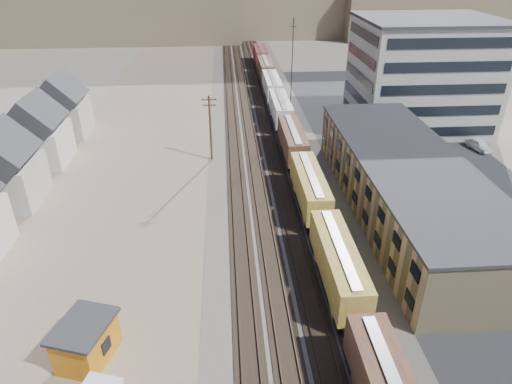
{
  "coord_description": "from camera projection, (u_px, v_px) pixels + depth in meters",
  "views": [
    {
      "loc": [
        -6.32,
        -21.87,
        29.01
      ],
      "look_at": [
        -2.92,
        25.7,
        3.0
      ],
      "focal_mm": 32.0,
      "sensor_mm": 36.0,
      "label": 1
    }
  ],
  "objects": [
    {
      "name": "office_tower",
      "position": [
        422.0,
        74.0,
        78.87
      ],
      "size": [
        22.6,
        18.6,
        18.45
      ],
      "color": "#9E998E",
      "rests_on": "ground"
    },
    {
      "name": "parked_car_blue",
      "position": [
        420.0,
        136.0,
        76.5
      ],
      "size": [
        5.04,
        5.33,
        1.4
      ],
      "primitive_type": "imported",
      "rotation": [
        0.0,
        0.0,
        0.71
      ],
      "color": "navy",
      "rests_on": "ground"
    },
    {
      "name": "utility_pole_north",
      "position": [
        210.0,
        127.0,
        67.15
      ],
      "size": [
        2.2,
        0.32,
        10.0
      ],
      "color": "#382619",
      "rests_on": "ground"
    },
    {
      "name": "parked_car_far",
      "position": [
        479.0,
        145.0,
        72.64
      ],
      "size": [
        3.06,
        5.29,
        1.69
      ],
      "primitive_type": "imported",
      "rotation": [
        0.0,
        0.0,
        0.23
      ],
      "color": "white",
      "rests_on": "ground"
    },
    {
      "name": "freight_train",
      "position": [
        286.0,
        123.0,
        75.87
      ],
      "size": [
        3.0,
        119.74,
        4.46
      ],
      "color": "black",
      "rests_on": "ground"
    },
    {
      "name": "rail_tracks",
      "position": [
        260.0,
        138.0,
        77.13
      ],
      "size": [
        11.4,
        200.0,
        0.24
      ],
      "color": "black",
      "rests_on": "ground"
    },
    {
      "name": "asphalt_lot",
      "position": [
        424.0,
        173.0,
        65.45
      ],
      "size": [
        26.0,
        120.0,
        0.04
      ],
      "primitive_type": "cube",
      "color": "#232326",
      "rests_on": "ground"
    },
    {
      "name": "maintenance_shed",
      "position": [
        86.0,
        341.0,
        35.43
      ],
      "size": [
        5.12,
        5.84,
        3.6
      ],
      "color": "orange",
      "rests_on": "ground"
    },
    {
      "name": "radio_mast",
      "position": [
        292.0,
        70.0,
        81.99
      ],
      "size": [
        1.2,
        0.16,
        18.0
      ],
      "color": "black",
      "rests_on": "ground"
    },
    {
      "name": "dirt_yard",
      "position": [
        134.0,
        167.0,
        67.2
      ],
      "size": [
        24.0,
        180.0,
        0.03
      ],
      "primitive_type": "cube",
      "color": "#73634F",
      "rests_on": "ground"
    },
    {
      "name": "ballast_bed",
      "position": [
        263.0,
        138.0,
        77.21
      ],
      "size": [
        18.0,
        200.0,
        0.06
      ],
      "primitive_type": "cube",
      "color": "#4C4742",
      "rests_on": "ground"
    },
    {
      "name": "warehouse",
      "position": [
        405.0,
        185.0,
        54.52
      ],
      "size": [
        12.4,
        40.4,
        7.25
      ],
      "color": "tan",
      "rests_on": "ground"
    }
  ]
}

